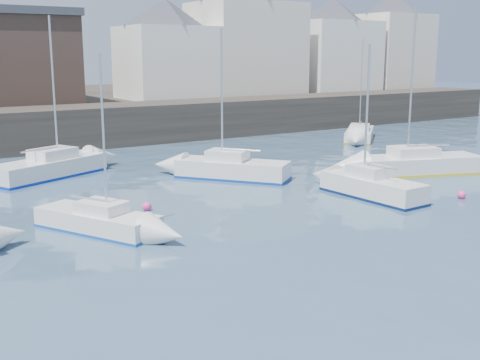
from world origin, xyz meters
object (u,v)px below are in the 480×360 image
sailboat_f (232,168)px  sailboat_h (49,167)px  sailboat_g (360,134)px  buoy_mid (461,198)px  sailboat_b (98,220)px  sailboat_c (372,186)px  buoy_far (147,211)px  sailboat_d (418,164)px

sailboat_f → sailboat_h: 10.41m
sailboat_g → buoy_mid: bearing=-120.1°
sailboat_b → sailboat_f: sailboat_f is taller
sailboat_c → buoy_far: size_ratio=17.58×
sailboat_f → sailboat_g: (17.17, 7.71, -0.13)m
sailboat_b → buoy_far: bearing=32.6°
sailboat_c → sailboat_g: (13.84, 15.25, -0.11)m
sailboat_d → sailboat_h: (-18.48, 10.61, 0.01)m
sailboat_g → buoy_mid: 20.59m
buoy_far → sailboat_f: bearing=29.4°
sailboat_g → buoy_far: (-24.13, -11.64, -0.45)m
buoy_mid → sailboat_b: bearing=165.6°
sailboat_d → sailboat_g: size_ratio=1.19×
sailboat_c → sailboat_f: (-3.33, 7.54, 0.02)m
sailboat_d → sailboat_h: size_ratio=1.06×
sailboat_c → sailboat_h: sailboat_h is taller
sailboat_d → sailboat_f: bearing=155.0°
sailboat_c → sailboat_g: 20.60m
sailboat_f → buoy_far: size_ratio=19.75×
sailboat_b → sailboat_f: bearing=30.4°
sailboat_h → sailboat_g: bearing=3.9°
sailboat_c → sailboat_d: bearing=23.7°
sailboat_h → sailboat_b: bearing=-96.6°
sailboat_g → buoy_far: size_ratio=19.12×
buoy_mid → buoy_far: bearing=155.9°
sailboat_c → buoy_mid: bearing=-36.0°
sailboat_b → sailboat_h: sailboat_h is taller
sailboat_d → sailboat_c: bearing=-156.3°
sailboat_d → sailboat_g: sailboat_d is taller
sailboat_c → sailboat_h: bearing=131.2°
sailboat_f → sailboat_h: size_ratio=0.92×
sailboat_h → buoy_mid: size_ratio=22.20×
sailboat_g → buoy_mid: size_ratio=19.82×
sailboat_b → sailboat_g: (27.07, 13.52, 0.00)m
sailboat_c → sailboat_d: size_ratio=0.78×
sailboat_f → sailboat_c: bearing=-66.2°
sailboat_g → sailboat_h: sailboat_h is taller
sailboat_d → sailboat_g: (7.21, 12.34, -0.12)m
sailboat_b → buoy_far: (2.93, 1.88, -0.45)m
sailboat_b → buoy_mid: bearing=-14.4°
sailboat_c → sailboat_f: bearing=113.8°
sailboat_c → buoy_far: 10.92m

